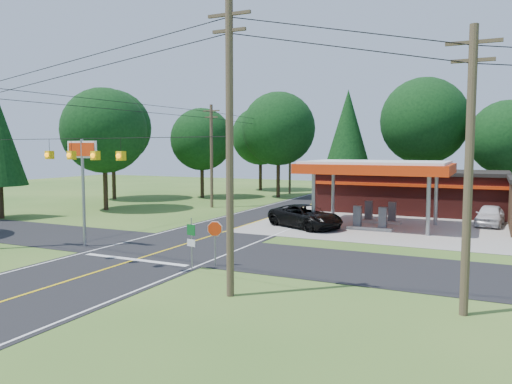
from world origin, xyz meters
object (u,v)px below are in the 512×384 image
at_px(sedan_car, 490,216).
at_px(octagonal_stop_sign, 215,233).
at_px(big_stop_sign, 83,168).
at_px(suv_car, 305,216).
at_px(gas_canopy, 376,169).

xyz_separation_m(sedan_car, octagonal_stop_sign, (-12.22, -20.01, 0.92)).
xyz_separation_m(big_stop_sign, octagonal_stop_sign, (9.50, -1.00, -2.98)).
xyz_separation_m(suv_car, big_stop_sign, (-9.50, -12.20, 3.84)).
bearing_deg(big_stop_sign, sedan_car, 41.20).
bearing_deg(octagonal_stop_sign, big_stop_sign, 173.96).
distance_m(gas_canopy, big_stop_sign, 20.53).
relative_size(sedan_car, octagonal_stop_sign, 1.99).
bearing_deg(suv_car, sedan_car, -33.11).
bearing_deg(octagonal_stop_sign, sedan_car, 58.60).
bearing_deg(sedan_car, suv_car, -145.45).
distance_m(gas_canopy, suv_car, 6.32).
relative_size(suv_car, octagonal_stop_sign, 2.64).
xyz_separation_m(sedan_car, big_stop_sign, (-21.72, -19.01, 3.90)).
relative_size(gas_canopy, suv_car, 1.76).
distance_m(big_stop_sign, octagonal_stop_sign, 10.01).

